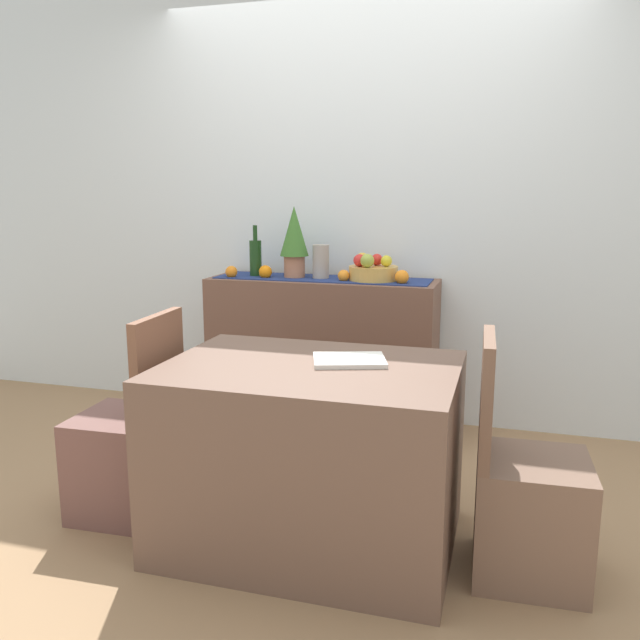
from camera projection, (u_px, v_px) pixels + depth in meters
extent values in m
cube|color=#9D7753|center=(307.00, 495.00, 3.09)|extent=(6.40, 6.40, 0.02)
cube|color=silver|center=(365.00, 199.00, 3.93)|extent=(6.40, 0.06, 2.70)
cube|color=brown|center=(322.00, 353.00, 3.92)|extent=(1.34, 0.42, 0.89)
cube|color=navy|center=(322.00, 278.00, 3.83)|extent=(1.26, 0.32, 0.01)
cylinder|color=gold|center=(373.00, 273.00, 3.74)|extent=(0.28, 0.28, 0.08)
sphere|color=red|center=(377.00, 260.00, 3.77)|extent=(0.07, 0.07, 0.07)
sphere|color=gold|center=(386.00, 261.00, 3.70)|extent=(0.06, 0.06, 0.06)
sphere|color=#95A640|center=(367.00, 261.00, 3.66)|extent=(0.08, 0.08, 0.08)
sphere|color=red|center=(359.00, 260.00, 3.72)|extent=(0.07, 0.07, 0.07)
sphere|color=gold|center=(362.00, 259.00, 3.79)|extent=(0.07, 0.07, 0.07)
cylinder|color=#1A3A16|center=(256.00, 258.00, 3.93)|extent=(0.07, 0.07, 0.22)
cylinder|color=#1A3A16|center=(255.00, 233.00, 3.90)|extent=(0.03, 0.03, 0.09)
cylinder|color=#A5988C|center=(321.00, 262.00, 3.82)|extent=(0.10, 0.10, 0.20)
cylinder|color=#B06F50|center=(294.00, 267.00, 3.87)|extent=(0.12, 0.12, 0.13)
cone|color=#3C6E2B|center=(294.00, 231.00, 3.83)|extent=(0.17, 0.17, 0.29)
sphere|color=orange|center=(402.00, 277.00, 3.62)|extent=(0.08, 0.08, 0.08)
sphere|color=orange|center=(344.00, 276.00, 3.72)|extent=(0.07, 0.07, 0.07)
sphere|color=orange|center=(231.00, 272.00, 3.88)|extent=(0.07, 0.07, 0.07)
sphere|color=orange|center=(265.00, 272.00, 3.85)|extent=(0.08, 0.08, 0.08)
cube|color=brown|center=(310.00, 454.00, 2.61)|extent=(1.14, 0.82, 0.74)
cube|color=white|center=(349.00, 360.00, 2.58)|extent=(0.33, 0.29, 0.02)
cube|color=brown|center=(126.00, 464.00, 2.88)|extent=(0.41, 0.41, 0.45)
cube|color=brown|center=(158.00, 368.00, 2.74)|extent=(0.05, 0.40, 0.45)
cube|color=brown|center=(531.00, 517.00, 2.41)|extent=(0.42, 0.42, 0.45)
cube|color=brown|center=(486.00, 397.00, 2.36)|extent=(0.06, 0.40, 0.45)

